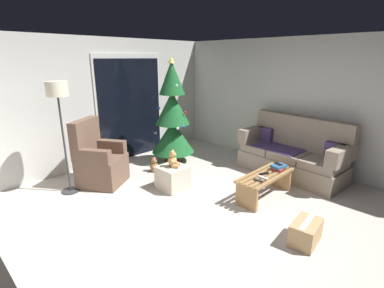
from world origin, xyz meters
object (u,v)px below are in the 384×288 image
at_px(coffee_table, 265,182).
at_px(remote_black, 264,174).
at_px(remote_graphite, 258,180).
at_px(armchair, 99,162).
at_px(teddy_bear_honey, 173,160).
at_px(book_stack, 279,167).
at_px(couch, 293,154).
at_px(teddy_bear_chestnut_by_tree, 154,165).
at_px(remote_white, 263,178).
at_px(cell_phone, 278,164).
at_px(cardboard_box_taped_mid_floor, 306,232).
at_px(ottoman, 173,177).
at_px(christmas_tree, 173,118).
at_px(floor_lamp, 58,100).

height_order(coffee_table, remote_black, remote_black).
xyz_separation_m(remote_graphite, armchair, (-1.26, 2.37, -0.00)).
bearing_deg(teddy_bear_honey, book_stack, -49.66).
bearing_deg(couch, armchair, 141.59).
xyz_separation_m(remote_graphite, teddy_bear_chestnut_by_tree, (-0.26, 2.14, -0.28)).
height_order(remote_white, teddy_bear_chestnut_by_tree, remote_white).
distance_m(cell_phone, cardboard_box_taped_mid_floor, 1.42).
distance_m(remote_graphite, ottoman, 1.43).
bearing_deg(ottoman, christmas_tree, 48.22).
relative_size(couch, ottoman, 4.53).
relative_size(teddy_bear_chestnut_by_tree, cardboard_box_taped_mid_floor, 0.60).
bearing_deg(cardboard_box_taped_mid_floor, remote_white, 61.16).
relative_size(couch, remote_white, 12.78).
distance_m(remote_white, cell_phone, 0.51).
bearing_deg(book_stack, cardboard_box_taped_mid_floor, -137.10).
height_order(christmas_tree, cardboard_box_taped_mid_floor, christmas_tree).
xyz_separation_m(teddy_bear_honey, teddy_bear_chestnut_by_tree, (0.23, 0.82, -0.39)).
height_order(remote_white, christmas_tree, christmas_tree).
height_order(remote_black, christmas_tree, christmas_tree).
xyz_separation_m(remote_black, christmas_tree, (0.09, 2.22, 0.54)).
distance_m(couch, armchair, 3.50).
distance_m(coffee_table, remote_white, 0.23).
relative_size(coffee_table, ottoman, 2.50).
height_order(coffee_table, cell_phone, cell_phone).
xyz_separation_m(remote_white, teddy_bear_chestnut_by_tree, (-0.39, 2.14, -0.28)).
bearing_deg(floor_lamp, cell_phone, -44.60).
bearing_deg(coffee_table, remote_black, 156.41).
distance_m(couch, cell_phone, 0.86).
height_order(coffee_table, remote_graphite, remote_graphite).
relative_size(book_stack, christmas_tree, 0.12).
xyz_separation_m(armchair, floor_lamp, (-0.52, 0.05, 1.10)).
relative_size(remote_white, remote_black, 1.00).
relative_size(ottoman, teddy_bear_chestnut_by_tree, 1.54).
bearing_deg(couch, remote_white, -171.84).
relative_size(coffee_table, cardboard_box_taped_mid_floor, 2.31).
bearing_deg(remote_graphite, cardboard_box_taped_mid_floor, -117.41).
height_order(cell_phone, teddy_bear_chestnut_by_tree, cell_phone).
bearing_deg(armchair, teddy_bear_honey, -53.96).
distance_m(remote_graphite, remote_black, 0.29).
distance_m(coffee_table, christmas_tree, 2.33).
height_order(coffee_table, teddy_bear_honey, teddy_bear_honey).
relative_size(coffee_table, armchair, 0.97).
xyz_separation_m(cell_phone, christmas_tree, (-0.28, 2.25, 0.46)).
height_order(couch, armchair, armchair).
bearing_deg(remote_graphite, remote_white, -2.05).
xyz_separation_m(cell_phone, cardboard_box_taped_mid_floor, (-1.00, -0.94, -0.34)).
bearing_deg(coffee_table, teddy_bear_chestnut_by_tree, 105.11).
distance_m(couch, remote_graphite, 1.50).
relative_size(remote_black, teddy_bear_honey, 0.55).
xyz_separation_m(cell_phone, teddy_bear_honey, (-1.13, 1.28, 0.03)).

